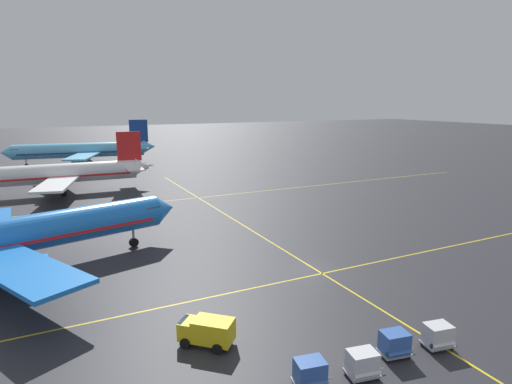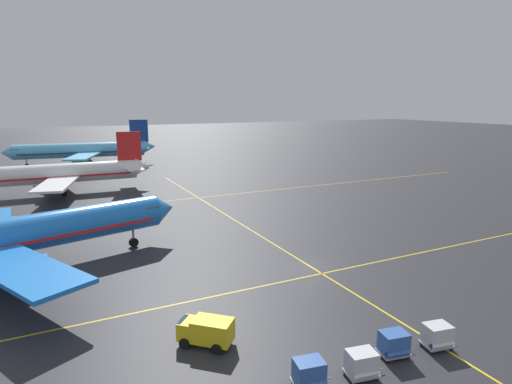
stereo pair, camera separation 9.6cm
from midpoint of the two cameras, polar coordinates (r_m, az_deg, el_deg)
ground_plane at (r=48.93m, az=7.38°, el=-9.91°), size 600.00×600.00×0.00m
airliner_front_gate at (r=52.04m, az=-30.47°, el=-5.30°), size 39.01×33.21×12.27m
airliner_second_row at (r=93.31m, az=-25.39°, el=2.17°), size 38.50×33.24×11.98m
airliner_third_row at (r=132.13m, az=-22.12°, el=5.16°), size 41.29×35.31×12.84m
taxiway_markings at (r=64.30m, az=-1.83°, el=-4.41°), size 136.72×90.51×0.01m
service_truck_red_van at (r=34.28m, az=-6.71°, el=-17.84°), size 4.27×4.14×2.10m
baggage_cart_row_leftmost at (r=30.19m, az=7.13°, el=-22.80°), size 2.85×2.00×1.86m
baggage_cart_row_second at (r=31.62m, az=13.93°, el=-21.32°), size 2.85×2.00×1.86m
baggage_cart_row_middle at (r=34.35m, az=17.91°, el=-18.65°), size 2.85×2.00×1.86m
baggage_cart_row_fourth at (r=36.41m, az=23.02°, el=-17.19°), size 2.85×2.00×1.86m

